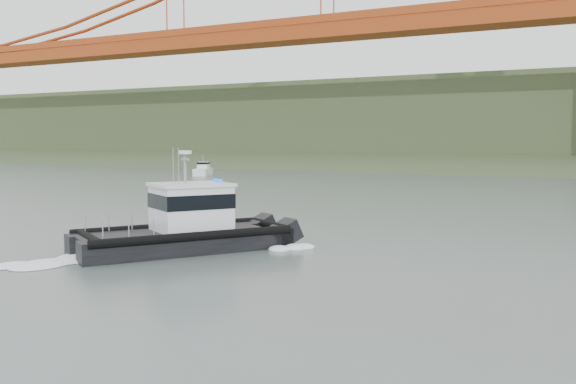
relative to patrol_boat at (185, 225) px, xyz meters
The scene contains 4 objects.
ground 5.39m from the patrol_boat, 33.17° to the right, with size 400.00×400.00×0.00m, color #45524D.
headlands 122.84m from the patrol_boat, 87.94° to the left, with size 500.00×105.36×27.12m.
patrol_boat is the anchor object (origin of this frame).
motorboat 62.70m from the patrol_boat, 124.47° to the left, with size 3.82×5.68×2.98m.
Camera 1 is at (12.59, -19.81, 4.80)m, focal length 40.00 mm.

